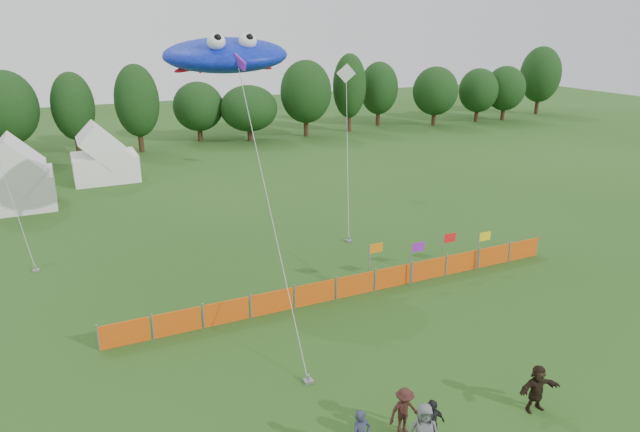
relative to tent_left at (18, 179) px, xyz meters
name	(u,v)px	position (x,y,z in m)	size (l,w,h in m)	color
treeline	(164,105)	(12.45, 15.01, 2.26)	(104.57, 8.78, 8.36)	#382314
tent_left	(18,179)	(0.00, 0.00, 0.00)	(4.32, 4.32, 3.81)	white
tent_right	(105,159)	(5.81, 4.74, -0.21)	(4.81, 3.85, 3.40)	white
barrier_fence	(355,285)	(14.01, -20.89, -1.42)	(21.90, 0.06, 1.00)	#D44C0B
flag_row	(428,252)	(17.95, -20.88, -0.50)	(6.73, 0.49, 2.22)	gray
spectator_c	(404,411)	(10.97, -29.58, -1.15)	(1.00, 0.57, 1.55)	#381B16
spectator_d	(430,426)	(11.24, -30.53, -1.07)	(1.00, 0.42, 1.71)	black
spectator_f	(537,388)	(15.38, -30.46, -1.12)	(1.49, 0.48, 1.61)	black
stingray_kite	(223,55)	(10.30, -14.37, 8.37)	(7.00, 19.08, 11.36)	#0F29E2
small_kite_white	(347,107)	(20.91, -6.67, 4.31)	(6.23, 11.24, 8.95)	white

